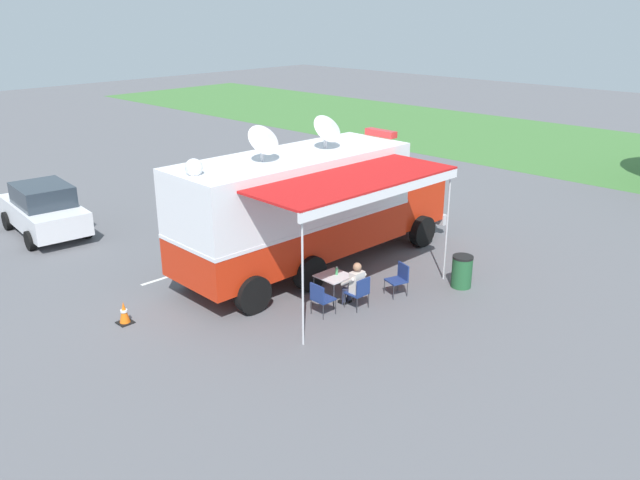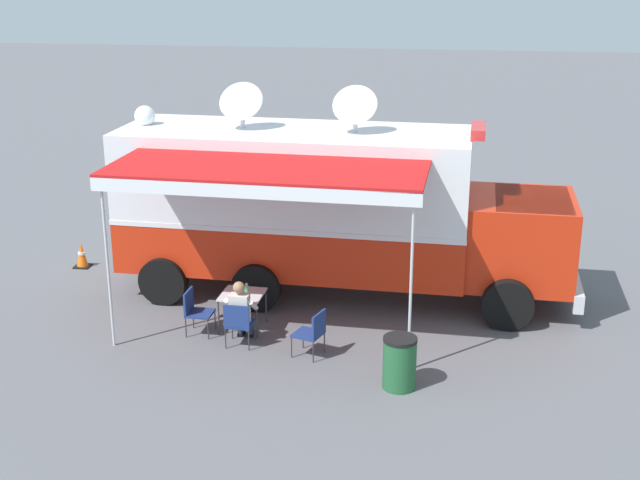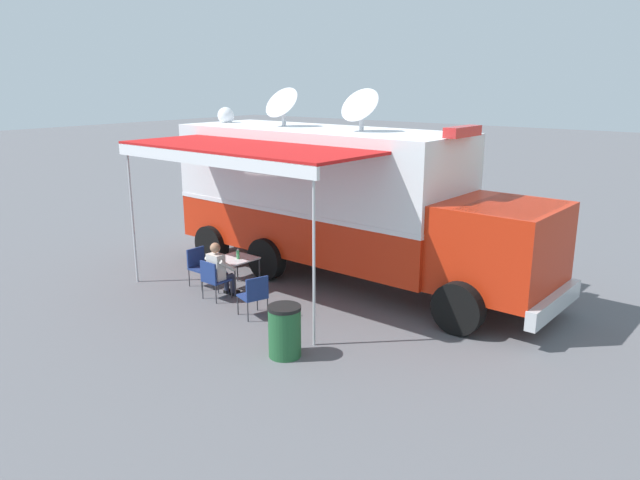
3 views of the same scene
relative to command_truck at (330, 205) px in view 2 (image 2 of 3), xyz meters
name	(u,v)px [view 2 (image 2 of 3)]	position (x,y,z in m)	size (l,w,h in m)	color
ground_plane	(296,289)	(-0.06, -0.75, -1.95)	(100.00, 100.00, 0.00)	#5B5B60
lot_stripe	(262,252)	(-2.37, -1.99, -1.94)	(0.12, 4.80, 0.01)	silver
command_truck	(330,205)	(0.00, 0.00, 0.00)	(5.06, 9.57, 4.53)	red
folding_table	(242,296)	(2.11, -1.39, -1.27)	(0.83, 0.83, 0.73)	silver
water_bottle	(247,289)	(2.13, -1.30, -1.11)	(0.07, 0.07, 0.22)	#3F9959
folding_chair_at_table	(238,321)	(2.91, -1.28, -1.43)	(0.50, 0.50, 0.87)	navy
folding_chair_beside_table	(195,308)	(2.44, -2.24, -1.43)	(0.50, 0.50, 0.87)	navy
folding_chair_spare_by_truck	(313,330)	(3.10, 0.13, -1.43)	(0.61, 0.61, 0.87)	navy
seated_responder	(241,310)	(2.72, -1.28, -1.30)	(0.67, 0.57, 1.25)	silver
trash_bin	(399,363)	(4.04, 1.74, -1.49)	(0.57, 0.57, 0.91)	#235B33
traffic_cone	(82,255)	(-0.74, -5.89, -1.67)	(0.36, 0.36, 0.58)	black
car_behind_truck	(232,157)	(-8.59, -4.28, -1.07)	(4.38, 2.39, 1.76)	silver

